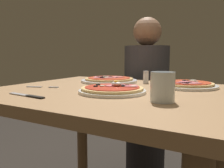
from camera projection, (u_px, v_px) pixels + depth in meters
dining_table at (110, 117)px, 1.06m from camera, size 1.01×0.88×0.76m
pizza_foreground at (112, 90)px, 0.95m from camera, size 0.27×0.27×0.05m
pizza_across_left at (186, 85)px, 1.11m from camera, size 0.29×0.29×0.03m
pizza_across_right at (109, 80)px, 1.33m from camera, size 0.32×0.32×0.03m
water_glass_near at (163, 89)px, 0.76m from camera, size 0.08×0.08×0.10m
fork at (40, 87)px, 1.10m from camera, size 0.15×0.07×0.00m
knife at (28, 96)px, 0.86m from camera, size 0.20×0.04×0.01m
salt_shaker at (146, 77)px, 1.26m from camera, size 0.03×0.03×0.07m
diner_person at (146, 104)px, 1.72m from camera, size 0.32×0.32×1.18m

